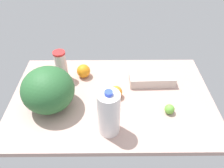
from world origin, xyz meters
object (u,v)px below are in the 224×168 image
milk_jug (109,113)px  lime_far_back (169,109)px  egg_carton (152,79)px  watermelon (48,90)px  orange_near_front (116,92)px  tumbler_cup (61,65)px  orange_beside_bowl (84,71)px

milk_jug → lime_far_back: size_ratio=4.95×
egg_carton → milk_jug: bearing=-128.2°
watermelon → orange_near_front: (36.98, 6.78, -8.63)cm
milk_jug → watermelon: 37.21cm
egg_carton → orange_near_front: bearing=-153.3°
tumbler_cup → watermelon: watermelon is taller
orange_beside_bowl → milk_jug: bearing=-69.0°
lime_far_back → orange_near_front: (-29.16, 12.66, 0.93)cm
tumbler_cup → orange_near_front: 39.48cm
egg_carton → watermelon: (-60.04, -19.22, 9.16)cm
tumbler_cup → lime_far_back: bearing=-25.9°
lime_far_back → tumbler_cup: bearing=154.1°
milk_jug → orange_near_front: bearing=80.4°
watermelon → orange_beside_bowl: (16.03, 26.56, -7.92)cm
egg_carton → orange_beside_bowl: bearing=168.9°
egg_carton → orange_near_front: orange_near_front is taller
lime_far_back → milk_jug: bearing=-160.9°
milk_jug → orange_beside_bowl: milk_jug is taller
egg_carton → watermelon: watermelon is taller
watermelon → orange_beside_bowl: watermelon is taller
watermelon → egg_carton: bearing=17.7°
tumbler_cup → watermelon: 25.17cm
lime_far_back → orange_beside_bowl: size_ratio=0.62×
watermelon → orange_beside_bowl: bearing=58.9°
milk_jug → lime_far_back: bearing=19.1°
milk_jug → watermelon: bearing=152.1°
egg_carton → orange_near_front: (-23.06, -12.44, 0.53)cm
egg_carton → orange_near_front: 26.21cm
milk_jug → orange_beside_bowl: bearing=111.0°
tumbler_cup → lime_far_back: (63.61, -30.83, -7.41)cm
tumbler_cup → lime_far_back: size_ratio=3.70×
watermelon → milk_jug: bearing=-27.9°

